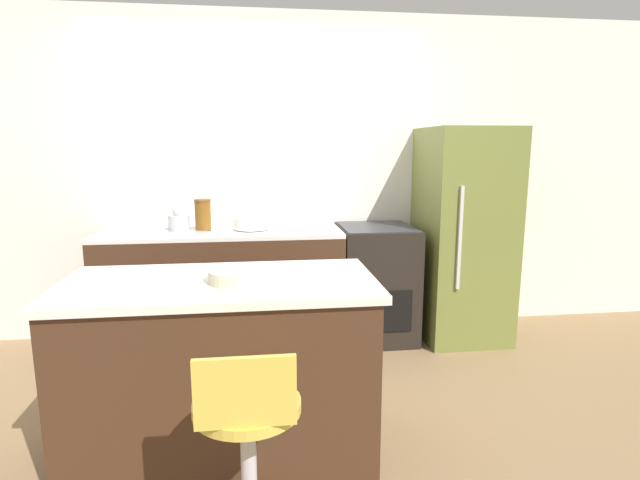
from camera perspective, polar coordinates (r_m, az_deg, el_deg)
name	(u,v)px	position (r m, az deg, el deg)	size (l,w,h in m)	color
ground_plane	(260,359)	(3.82, -6.82, -13.37)	(14.00, 14.00, 0.00)	#8E704C
wall_back	(256,177)	(4.16, -7.33, 7.15)	(8.00, 0.06, 2.60)	white
back_counter	(223,288)	(3.98, -10.99, -5.44)	(1.83, 0.62, 0.92)	#422819
kitchen_island	(223,368)	(2.61, -11.03, -14.22)	(1.50, 0.74, 0.92)	#422819
oven_range	(376,283)	(4.08, 6.40, -4.87)	(0.59, 0.63, 0.92)	black
refrigerator	(463,235)	(4.18, 15.99, 0.57)	(0.65, 0.73, 1.69)	olive
stool_chair	(248,450)	(2.01, -8.21, -22.70)	(0.40, 0.40, 0.87)	#B7B7BC
kettle	(179,220)	(3.91, -15.82, 2.16)	(0.16, 0.16, 0.19)	silver
mixing_bowl	(252,223)	(3.87, -7.83, 1.92)	(0.28, 0.28, 0.09)	white
canister_jar	(203,214)	(3.88, -13.23, 2.86)	(0.13, 0.13, 0.23)	brown
fruit_bowl	(237,276)	(2.40, -9.51, -4.03)	(0.27, 0.27, 0.06)	beige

